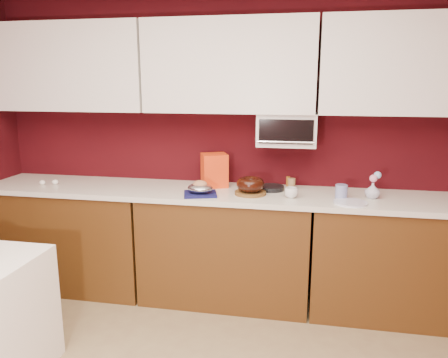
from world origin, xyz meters
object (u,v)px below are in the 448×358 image
toaster_oven (287,129)px  blue_jar (341,192)px  pandoro_box (214,170)px  foil_ham_nest (200,188)px  flower_vase (373,189)px  coffee_mug (291,192)px  bundt_cake (250,184)px

toaster_oven → blue_jar: 0.63m
pandoro_box → foil_ham_nest: bearing=-122.1°
foil_ham_nest → flower_vase: (1.26, 0.16, 0.01)m
pandoro_box → coffee_mug: bearing=-44.8°
pandoro_box → coffee_mug: (0.63, -0.25, -0.09)m
bundt_cake → pandoro_box: bearing=147.7°
toaster_oven → foil_ham_nest: toaster_oven is taller
bundt_cake → coffee_mug: (0.31, -0.04, -0.03)m
bundt_cake → pandoro_box: (-0.32, 0.20, 0.05)m
foil_ham_nest → coffee_mug: 0.68m
foil_ham_nest → blue_jar: blue_jar is taller
toaster_oven → bundt_cake: toaster_oven is taller
bundt_cake → blue_jar: (0.67, 0.00, -0.03)m
toaster_oven → pandoro_box: toaster_oven is taller
foil_ham_nest → blue_jar: 1.04m
bundt_cake → blue_jar: size_ratio=2.02×
bundt_cake → flower_vase: (0.89, 0.06, -0.01)m
bundt_cake → pandoro_box: size_ratio=0.78×
bundt_cake → flower_vase: bearing=4.0°
bundt_cake → blue_jar: 0.67m
toaster_oven → bundt_cake: bearing=-138.1°
toaster_oven → flower_vase: 0.78m
bundt_cake → foil_ham_nest: 0.38m
bundt_cake → blue_jar: bearing=0.4°
toaster_oven → coffee_mug: (0.06, -0.27, -0.43)m
pandoro_box → coffee_mug: size_ratio=2.89×
toaster_oven → bundt_cake: size_ratio=2.14×
bundt_cake → coffee_mug: bearing=-7.9°
pandoro_box → flower_vase: pandoro_box is taller
pandoro_box → blue_jar: 1.01m
toaster_oven → flower_vase: (0.64, -0.16, -0.41)m
pandoro_box → toaster_oven: bearing=-21.4°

